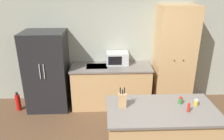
% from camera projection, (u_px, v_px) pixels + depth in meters
% --- Properties ---
extents(wall_back, '(7.20, 0.06, 2.60)m').
position_uv_depth(wall_back, '(132.00, 44.00, 4.88)').
color(wall_back, '#9EA393').
rests_on(wall_back, ground_plane).
extents(refrigerator, '(0.85, 0.75, 1.68)m').
position_uv_depth(refrigerator, '(47.00, 71.00, 4.61)').
color(refrigerator, black).
rests_on(refrigerator, ground_plane).
extents(back_counter, '(1.72, 0.71, 0.92)m').
position_uv_depth(back_counter, '(111.00, 85.00, 4.83)').
color(back_counter, tan).
rests_on(back_counter, ground_plane).
extents(pantry_cabinet, '(0.77, 0.64, 2.17)m').
position_uv_depth(pantry_cabinet, '(174.00, 57.00, 4.67)').
color(pantry_cabinet, tan).
rests_on(pantry_cabinet, ground_plane).
extents(kitchen_island, '(1.58, 0.87, 0.90)m').
position_uv_depth(kitchen_island, '(160.00, 134.00, 3.27)').
color(kitchen_island, tan).
rests_on(kitchen_island, ground_plane).
extents(microwave, '(0.47, 0.36, 0.26)m').
position_uv_depth(microwave, '(117.00, 58.00, 4.75)').
color(microwave, '#B2B5B7').
rests_on(microwave, back_counter).
extents(knife_block, '(0.11, 0.08, 0.30)m').
position_uv_depth(knife_block, '(122.00, 100.00, 3.12)').
color(knife_block, tan).
rests_on(knife_block, kitchen_island).
extents(spice_bottle_tall_dark, '(0.04, 0.04, 0.13)m').
position_uv_depth(spice_bottle_tall_dark, '(189.00, 108.00, 3.01)').
color(spice_bottle_tall_dark, '#B2281E').
rests_on(spice_bottle_tall_dark, kitchen_island).
extents(spice_bottle_short_red, '(0.06, 0.06, 0.09)m').
position_uv_depth(spice_bottle_short_red, '(196.00, 103.00, 3.18)').
color(spice_bottle_short_red, gold).
rests_on(spice_bottle_short_red, kitchen_island).
extents(spice_bottle_amber_oil, '(0.06, 0.06, 0.11)m').
position_uv_depth(spice_bottle_amber_oil, '(180.00, 101.00, 3.22)').
color(spice_bottle_amber_oil, '#337033').
rests_on(spice_bottle_amber_oil, kitchen_island).
extents(fire_extinguisher, '(0.10, 0.10, 0.42)m').
position_uv_depth(fire_extinguisher, '(18.00, 102.00, 4.69)').
color(fire_extinguisher, red).
rests_on(fire_extinguisher, ground_plane).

